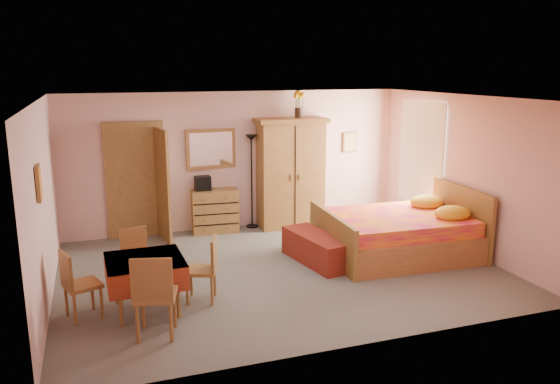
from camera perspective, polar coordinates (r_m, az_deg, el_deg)
name	(u,v)px	position (r m, az deg, el deg)	size (l,w,h in m)	color
floor	(280,269)	(8.46, 0.02, -8.10)	(6.50, 6.50, 0.00)	slate
ceiling	(280,98)	(7.91, 0.03, 9.78)	(6.50, 6.50, 0.00)	brown
wall_back	(237,160)	(10.44, -4.47, 3.31)	(6.50, 0.10, 2.60)	#DCA79F
wall_front	(357,234)	(5.86, 8.07, -4.41)	(6.50, 0.10, 2.60)	#DCA79F
wall_left	(43,204)	(7.69, -23.52, -1.20)	(0.10, 5.00, 2.60)	#DCA79F
wall_right	(464,173)	(9.63, 18.63, 1.86)	(0.10, 5.00, 2.60)	#DCA79F
doorway	(136,181)	(10.16, -14.83, 1.07)	(1.06, 0.12, 2.15)	#9E6B35
window	(421,154)	(10.54, 14.57, 3.85)	(0.08, 1.40, 1.95)	white
picture_left	(39,183)	(7.02, -23.90, 0.86)	(0.04, 0.32, 0.42)	orange
picture_back	(350,142)	(11.19, 7.31, 5.18)	(0.30, 0.04, 0.40)	#D8BF59
chest_of_drawers	(215,211)	(10.30, -6.81, -1.98)	(0.85, 0.43, 0.81)	olive
wall_mirror	(211,149)	(10.27, -7.23, 4.50)	(0.94, 0.05, 0.75)	silver
stereo	(203,183)	(10.19, -8.08, 0.91)	(0.28, 0.21, 0.27)	black
floor_lamp	(252,182)	(10.44, -2.98, 1.09)	(0.23, 0.23, 1.80)	black
wardrobe	(290,173)	(10.47, 1.09, 2.00)	(1.34, 0.69, 2.10)	#9E6B35
sunflower_vase	(299,104)	(10.42, 1.96, 9.18)	(0.20, 0.20, 0.51)	yellow
bed	(397,222)	(9.16, 12.10, -3.09)	(2.39, 1.88, 1.11)	#D51456
bench	(317,249)	(8.71, 3.87, -5.91)	(0.51, 1.37, 0.46)	maroon
dining_table	(146,285)	(7.20, -13.83, -9.40)	(0.94, 0.94, 0.69)	maroon
chair_south	(155,294)	(6.49, -12.88, -10.36)	(0.46, 0.46, 1.01)	#935F32
chair_north	(139,260)	(7.87, -14.55, -6.89)	(0.38, 0.38, 0.84)	olive
chair_west	(82,284)	(7.19, -19.94, -9.03)	(0.40, 0.40, 0.88)	#B0713B
chair_east	(201,269)	(7.32, -8.27, -8.01)	(0.39, 0.39, 0.87)	olive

